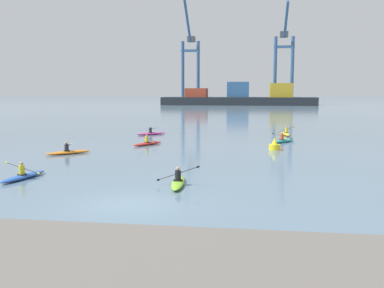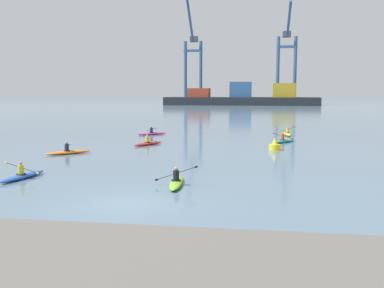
# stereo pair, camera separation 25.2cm
# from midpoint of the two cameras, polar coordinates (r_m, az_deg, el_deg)

# --- Properties ---
(ground_plane) EXTENTS (800.00, 800.00, 0.00)m
(ground_plane) POSITION_cam_midpoint_polar(r_m,az_deg,el_deg) (17.91, -8.88, -8.11)
(ground_plane) COLOR slate
(container_barge) EXTENTS (51.49, 9.55, 7.77)m
(container_barge) POSITION_cam_midpoint_polar(r_m,az_deg,el_deg) (144.53, 6.39, 6.20)
(container_barge) COLOR #1E2328
(container_barge) RESTS_ON ground
(gantry_crane_west) EXTENTS (7.01, 19.37, 36.38)m
(gantry_crane_west) POSITION_cam_midpoint_polar(r_m,az_deg,el_deg) (160.48, -0.30, 11.41)
(gantry_crane_west) COLOR #335684
(gantry_crane_west) RESTS_ON ground
(gantry_crane_west_mid) EXTENTS (7.12, 15.78, 33.67)m
(gantry_crane_west_mid) POSITION_cam_midpoint_polar(r_m,az_deg,el_deg) (154.70, 12.23, 11.26)
(gantry_crane_west_mid) COLOR #335684
(gantry_crane_west_mid) RESTS_ON ground
(channel_buoy) EXTENTS (0.90, 0.90, 1.00)m
(channel_buoy) POSITION_cam_midpoint_polar(r_m,az_deg,el_deg) (34.57, 10.84, -0.19)
(channel_buoy) COLOR yellow
(channel_buoy) RESTS_ON ground
(kayak_teal) EXTENTS (2.64, 3.00, 0.95)m
(kayak_teal) POSITION_cam_midpoint_polar(r_m,az_deg,el_deg) (39.68, 11.88, 0.44)
(kayak_teal) COLOR teal
(kayak_teal) RESTS_ON ground
(kayak_lime) EXTENTS (2.19, 3.44, 1.03)m
(kayak_lime) POSITION_cam_midpoint_polar(r_m,az_deg,el_deg) (21.30, -2.22, -5.11)
(kayak_lime) COLOR #7ABC2D
(kayak_lime) RESTS_ON ground
(kayak_red) EXTENTS (2.26, 3.22, 0.95)m
(kayak_red) POSITION_cam_midpoint_polar(r_m,az_deg,el_deg) (37.21, -6.20, 0.12)
(kayak_red) COLOR red
(kayak_red) RESTS_ON ground
(kayak_blue) EXTENTS (2.22, 3.45, 0.95)m
(kayak_blue) POSITION_cam_midpoint_polar(r_m,az_deg,el_deg) (24.54, -22.04, -3.99)
(kayak_blue) COLOR #2856B2
(kayak_blue) RESTS_ON ground
(kayak_yellow) EXTENTS (2.18, 3.43, 1.04)m
(kayak_yellow) POSITION_cam_midpoint_polar(r_m,az_deg,el_deg) (46.49, 12.41, 1.39)
(kayak_yellow) COLOR yellow
(kayak_yellow) RESTS_ON ground
(kayak_magenta) EXTENTS (3.00, 2.63, 0.95)m
(kayak_magenta) POSITION_cam_midpoint_polar(r_m,az_deg,el_deg) (45.94, -5.67, 1.45)
(kayak_magenta) COLOR #C13384
(kayak_magenta) RESTS_ON ground
(kayak_orange) EXTENTS (2.90, 2.75, 0.97)m
(kayak_orange) POSITION_cam_midpoint_polar(r_m,az_deg,el_deg) (33.01, -16.57, -1.03)
(kayak_orange) COLOR orange
(kayak_orange) RESTS_ON ground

